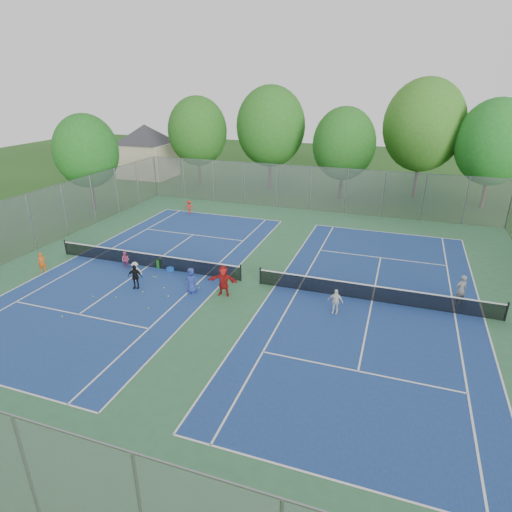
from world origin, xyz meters
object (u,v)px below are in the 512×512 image
Objects in this scene: ball_crate at (170,269)px; ball_hopper at (159,264)px; net_left at (147,260)px; net_right at (373,294)px; instructor at (461,290)px.

ball_hopper is (-0.99, 0.29, 0.14)m from ball_crate.
net_left is 22.90× the size of ball_hopper.
ball_crate is at bearing -179.20° from net_right.
instructor is (16.63, 1.32, 0.71)m from ball_crate.
net_right is 22.90× the size of ball_hopper.
ball_hopper is at bearing 8.84° from net_left.
net_left is at bearing -171.16° from ball_hopper.
net_left reaches higher than ball_hopper.
instructor is (18.37, 1.15, 0.39)m from net_left.
net_right reaches higher than ball_hopper.
instructor is at bearing 3.36° from ball_hopper.
instructor is (17.62, 1.03, 0.57)m from ball_hopper.
instructor reaches higher than net_left.
ball_crate is at bearing -5.64° from net_left.
ball_hopper is (0.75, 0.12, -0.17)m from net_left.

